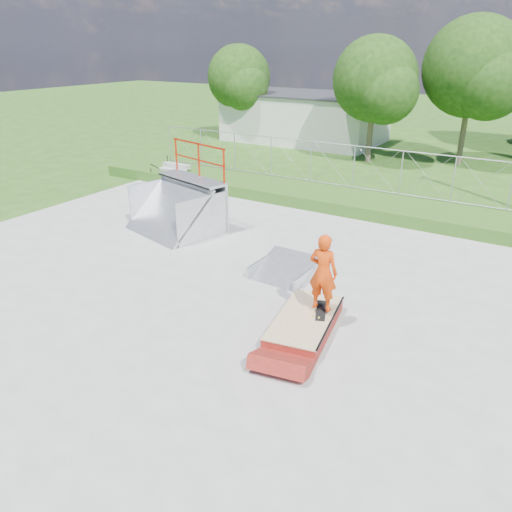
% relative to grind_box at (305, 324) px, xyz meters
% --- Properties ---
extents(ground, '(120.00, 120.00, 0.00)m').
position_rel_grind_box_xyz_m(ground, '(-3.05, 0.09, -0.19)').
color(ground, '#2A5016').
rests_on(ground, ground).
extents(concrete_pad, '(20.00, 16.00, 0.04)m').
position_rel_grind_box_xyz_m(concrete_pad, '(-3.05, 0.09, -0.17)').
color(concrete_pad, gray).
rests_on(concrete_pad, ground).
extents(grass_berm, '(24.00, 3.00, 0.50)m').
position_rel_grind_box_xyz_m(grass_berm, '(-3.05, 9.59, 0.06)').
color(grass_berm, '#2A5016').
rests_on(grass_berm, ground).
extents(grind_box, '(1.66, 2.73, 0.38)m').
position_rel_grind_box_xyz_m(grind_box, '(0.00, 0.00, 0.00)').
color(grind_box, maroon).
rests_on(grind_box, concrete_pad).
extents(quarter_pipe, '(3.49, 3.16, 2.96)m').
position_rel_grind_box_xyz_m(quarter_pipe, '(-6.94, 3.61, 1.29)').
color(quarter_pipe, '#AEB1B7').
rests_on(quarter_pipe, concrete_pad).
extents(flat_bank_ramp, '(1.61, 1.71, 0.48)m').
position_rel_grind_box_xyz_m(flat_bank_ramp, '(-1.82, 2.33, 0.05)').
color(flat_bank_ramp, '#AEB1B7').
rests_on(flat_bank_ramp, concrete_pad).
extents(skateboard, '(0.50, 0.82, 0.13)m').
position_rel_grind_box_xyz_m(skateboard, '(0.23, 0.35, 0.23)').
color(skateboard, black).
rests_on(skateboard, grind_box).
extents(skater, '(0.69, 0.47, 1.84)m').
position_rel_grind_box_xyz_m(skater, '(0.23, 0.35, 1.15)').
color(skater, '#DB3C09').
rests_on(skater, grind_box).
extents(concrete_stairs, '(1.50, 1.60, 0.80)m').
position_rel_grind_box_xyz_m(concrete_stairs, '(-11.55, 8.79, 0.21)').
color(concrete_stairs, gray).
rests_on(concrete_stairs, ground).
extents(chain_link_fence, '(20.00, 0.06, 1.80)m').
position_rel_grind_box_xyz_m(chain_link_fence, '(-3.05, 10.59, 1.21)').
color(chain_link_fence, '#9FA3A7').
rests_on(chain_link_fence, grass_berm).
extents(utility_building_flat, '(10.00, 6.00, 3.00)m').
position_rel_grind_box_xyz_m(utility_building_flat, '(-11.05, 22.09, 1.31)').
color(utility_building_flat, silver).
rests_on(utility_building_flat, ground).
extents(tree_left_near, '(4.76, 4.48, 6.65)m').
position_rel_grind_box_xyz_m(tree_left_near, '(-4.80, 17.93, 4.05)').
color(tree_left_near, brown).
rests_on(tree_left_near, ground).
extents(tree_center, '(5.44, 5.12, 7.60)m').
position_rel_grind_box_xyz_m(tree_center, '(-0.27, 19.90, 4.66)').
color(tree_center, brown).
rests_on(tree_center, ground).
extents(tree_left_far, '(4.42, 4.16, 6.18)m').
position_rel_grind_box_xyz_m(tree_left_far, '(-14.82, 19.94, 3.74)').
color(tree_left_far, brown).
rests_on(tree_left_far, ground).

